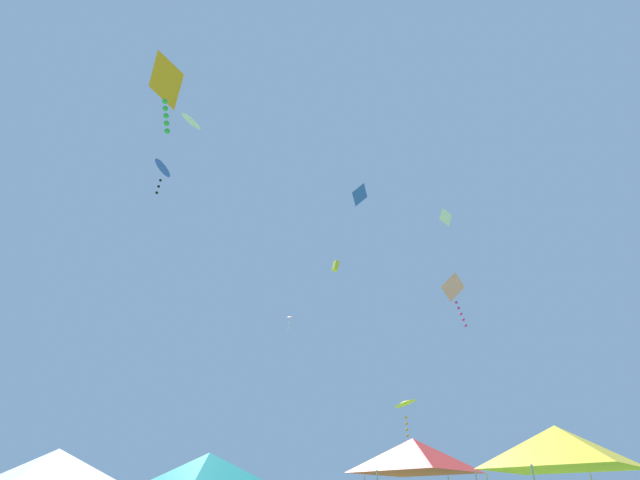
# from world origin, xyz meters

# --- Properties ---
(canopy_tent_yellow) EXTENTS (3.25, 3.25, 3.48)m
(canopy_tent_yellow) POSITION_xyz_m (6.13, 7.36, 2.96)
(canopy_tent_yellow) COLOR #9E9EA3
(canopy_tent_yellow) RESTS_ON ground
(canopy_tent_white) EXTENTS (2.84, 2.84, 3.04)m
(canopy_tent_white) POSITION_xyz_m (-7.19, 9.14, 2.58)
(canopy_tent_white) COLOR #9E9EA3
(canopy_tent_white) RESTS_ON ground
(canopy_tent_teal) EXTENTS (2.72, 2.72, 2.91)m
(canopy_tent_teal) POSITION_xyz_m (-2.94, 8.66, 2.47)
(canopy_tent_teal) COLOR #9E9EA3
(canopy_tent_teal) RESTS_ON ground
(canopy_tent_red) EXTENTS (3.59, 3.59, 3.84)m
(canopy_tent_red) POSITION_xyz_m (3.64, 13.05, 3.26)
(canopy_tent_red) COLOR #9E9EA3
(canopy_tent_red) RESTS_ON ground
(kite_blue_delta) EXTENTS (1.50, 1.73, 3.25)m
(kite_blue_delta) POSITION_xyz_m (-10.63, 22.56, 23.04)
(kite_blue_delta) COLOR blue
(kite_pink_diamond) EXTENTS (1.14, 1.39, 3.23)m
(kite_pink_diamond) POSITION_xyz_m (9.29, 22.69, 13.95)
(kite_pink_diamond) COLOR pink
(kite_pink_delta) EXTENTS (0.78, 0.77, 1.21)m
(kite_pink_delta) POSITION_xyz_m (-1.34, 29.12, 14.26)
(kite_pink_delta) COLOR pink
(kite_white_diamond) EXTENTS (0.89, 0.89, 0.92)m
(kite_white_diamond) POSITION_xyz_m (9.59, 22.86, 19.55)
(kite_white_diamond) COLOR white
(kite_blue_diamond) EXTENTS (1.36, 1.44, 1.06)m
(kite_blue_diamond) POSITION_xyz_m (3.94, 26.08, 23.52)
(kite_blue_diamond) COLOR blue
(kite_white_delta) EXTENTS (1.23, 1.32, 0.75)m
(kite_white_delta) POSITION_xyz_m (-5.73, 11.20, 17.20)
(kite_white_delta) COLOR white
(kite_yellow_delta) EXTENTS (1.44, 1.44, 2.29)m
(kite_yellow_delta) POSITION_xyz_m (5.26, 21.43, 6.58)
(kite_yellow_delta) COLOR yellow
(kite_orange_diamond) EXTENTS (1.27, 1.28, 2.89)m
(kite_orange_diamond) POSITION_xyz_m (-4.96, 5.59, 13.46)
(kite_orange_diamond) COLOR orange
(kite_yellow_box) EXTENTS (0.68, 0.60, 0.95)m
(kite_yellow_box) POSITION_xyz_m (2.24, 29.64, 18.93)
(kite_yellow_box) COLOR yellow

